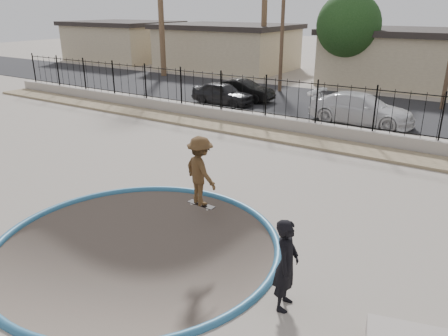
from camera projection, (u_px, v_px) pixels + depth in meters
ground at (326, 149)px, 21.24m from camera, size 120.00×120.00×2.20m
bowl_pit at (138, 245)px, 10.64m from camera, size 6.84×6.84×1.80m
coping_ring at (138, 245)px, 10.64m from camera, size 7.04×7.04×0.20m
rock_strip at (304, 140)px, 18.63m from camera, size 42.00×1.60×0.11m
retaining_wall at (315, 129)px, 19.41m from camera, size 42.00×0.45×0.60m
fence at (317, 102)px, 18.99m from camera, size 40.00×0.04×1.80m
street at (359, 107)px, 24.77m from camera, size 90.00×8.00×0.04m
house_west_far at (123, 40)px, 45.82m from camera, size 10.60×8.60×3.90m
house_west at (227, 46)px, 39.19m from camera, size 11.60×8.60×3.90m
house_center at (402, 57)px, 31.54m from camera, size 10.60×8.60×3.90m
utility_pole_left at (283, 18)px, 27.76m from camera, size 1.70×0.24×9.00m
street_tree_left at (348, 25)px, 29.55m from camera, size 4.32×4.32×6.36m
skater at (201, 174)px, 12.31m from camera, size 1.48×1.19×2.01m
skateboard at (201, 205)px, 12.64m from camera, size 0.90×0.28×0.08m
videographer at (286, 265)px, 8.16m from camera, size 0.56×0.75×1.86m
car_a at (223, 93)px, 25.24m from camera, size 3.83×1.66×1.28m
car_b at (243, 90)px, 26.29m from camera, size 3.86×1.57×1.25m
car_c at (361, 109)px, 21.12m from camera, size 5.10×2.25×1.46m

